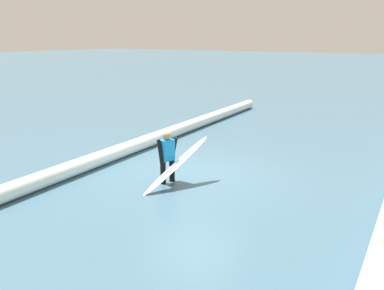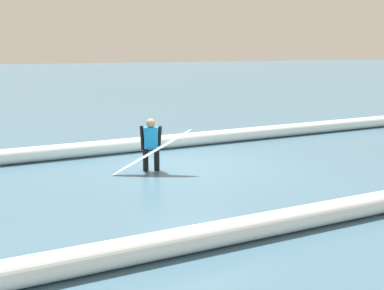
% 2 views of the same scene
% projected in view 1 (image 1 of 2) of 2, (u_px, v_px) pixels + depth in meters
% --- Properties ---
extents(ground_plane, '(175.91, 175.91, 0.00)m').
position_uv_depth(ground_plane, '(195.00, 173.00, 11.09)').
color(ground_plane, '#3B5E73').
extents(surfer, '(0.50, 0.32, 1.33)m').
position_uv_depth(surfer, '(167.00, 154.00, 10.21)').
color(surfer, black).
rests_on(surfer, ground_plane).
extents(surfboard, '(1.97, 0.79, 1.13)m').
position_uv_depth(surfboard, '(176.00, 165.00, 9.98)').
color(surfboard, white).
rests_on(surfboard, ground_plane).
extents(wave_crest_foreground, '(18.34, 1.61, 0.42)m').
position_uv_depth(wave_crest_foreground, '(144.00, 142.00, 13.48)').
color(wave_crest_foreground, white).
rests_on(wave_crest_foreground, ground_plane).
extents(wave_crest_midground, '(20.64, 1.64, 0.41)m').
position_uv_depth(wave_crest_midground, '(382.00, 251.00, 6.65)').
color(wave_crest_midground, white).
rests_on(wave_crest_midground, ground_plane).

